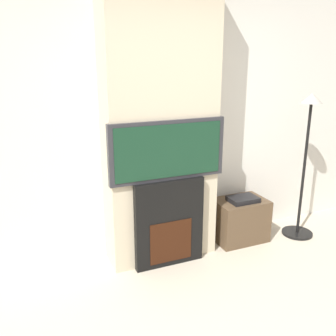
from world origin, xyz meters
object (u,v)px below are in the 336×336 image
object	(u,v)px
fireplace	(168,222)
media_stand	(240,219)
television	(168,150)
floor_lamp	(306,154)

from	to	relation	value
fireplace	media_stand	bearing A→B (deg)	8.54
television	media_stand	distance (m)	1.26
fireplace	media_stand	size ratio (longest dim) A/B	1.54
fireplace	television	bearing A→B (deg)	-90.00
television	fireplace	bearing A→B (deg)	90.00
fireplace	floor_lamp	xyz separation A→B (m)	(1.57, -0.02, 0.51)
floor_lamp	media_stand	distance (m)	0.98
fireplace	television	world-z (taller)	television
television	floor_lamp	size ratio (longest dim) A/B	0.70
television	floor_lamp	distance (m)	1.58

